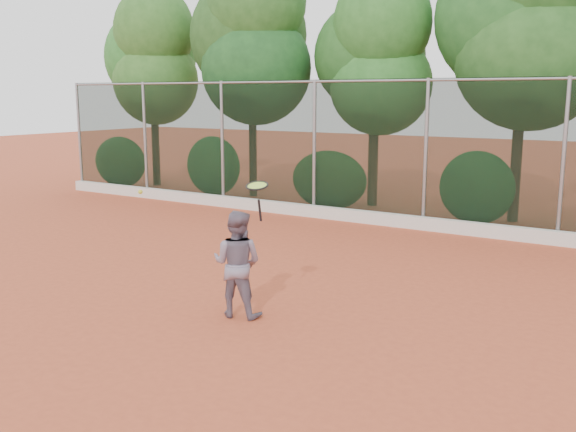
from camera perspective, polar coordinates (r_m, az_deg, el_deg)
The scene contains 7 objects.
ground at distance 9.57m, azimuth -3.24°, elevation -8.32°, with size 80.00×80.00×0.00m, color #BA4B2C.
concrete_curb at distance 15.41m, azimuth 11.67°, elevation -0.62°, with size 24.00×0.20×0.30m, color silver.
tennis_player at distance 9.14m, azimuth -4.54°, elevation -4.24°, with size 0.74×0.58×1.53m, color slate.
chainlink_fence at distance 15.34m, azimuth 12.15°, elevation 5.77°, with size 24.09×0.09×3.50m.
foliage_backdrop at distance 17.38m, azimuth 13.10°, elevation 14.69°, with size 23.70×3.63×7.55m.
tennis_racket at distance 8.70m, azimuth -2.74°, elevation 2.46°, with size 0.38×0.37×0.56m.
tennis_ball_in_flight at distance 9.72m, azimuth -12.99°, elevation 2.10°, with size 0.07×0.07×0.07m.
Camera 1 is at (5.29, -7.34, 3.12)m, focal length 40.00 mm.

